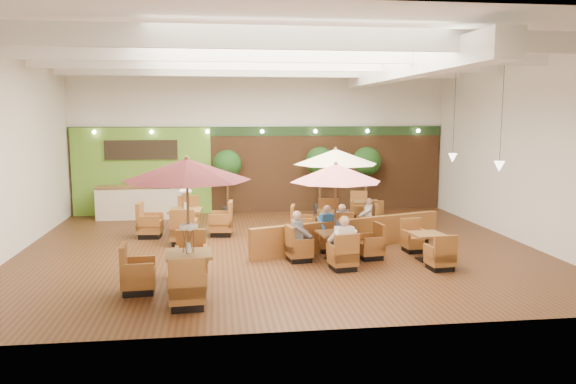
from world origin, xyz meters
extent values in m
plane|color=#381E0F|center=(0.00, 0.00, 0.00)|extent=(14.00, 14.00, 0.00)
cube|color=silver|center=(0.00, 6.00, 2.75)|extent=(14.00, 0.04, 5.50)
cube|color=silver|center=(0.00, -6.00, 2.75)|extent=(14.00, 0.04, 5.50)
cube|color=silver|center=(-7.00, 0.00, 2.75)|extent=(0.04, 12.00, 5.50)
cube|color=silver|center=(7.00, 0.00, 2.75)|extent=(0.04, 12.00, 5.50)
cube|color=white|center=(0.00, 0.00, 5.50)|extent=(14.00, 12.00, 0.04)
cube|color=brown|center=(0.00, 5.94, 1.60)|extent=(13.90, 0.10, 3.20)
cube|color=#1E3819|center=(0.00, 5.93, 3.05)|extent=(13.90, 0.12, 0.35)
cube|color=#629A2C|center=(-4.40, 5.88, 1.60)|extent=(5.00, 0.08, 3.20)
cube|color=black|center=(-4.40, 5.80, 2.40)|extent=(2.60, 0.08, 0.70)
cube|color=white|center=(3.50, 0.00, 4.95)|extent=(0.60, 11.00, 0.60)
cube|color=white|center=(0.00, -4.00, 5.15)|extent=(13.60, 0.12, 0.45)
cube|color=white|center=(0.00, -1.30, 5.15)|extent=(13.60, 0.12, 0.45)
cube|color=white|center=(0.00, 1.30, 5.15)|extent=(13.60, 0.12, 0.45)
cube|color=white|center=(0.00, 4.00, 5.15)|extent=(13.60, 0.12, 0.45)
cylinder|color=black|center=(5.80, -1.00, 3.90)|extent=(0.01, 0.01, 3.20)
cone|color=white|center=(5.80, -1.00, 2.30)|extent=(0.28, 0.28, 0.28)
cylinder|color=black|center=(5.80, 2.00, 3.90)|extent=(0.01, 0.01, 3.20)
cone|color=white|center=(5.80, 2.00, 2.30)|extent=(0.28, 0.28, 0.28)
sphere|color=#FFEAC6|center=(-6.00, 5.70, 3.05)|extent=(0.14, 0.14, 0.14)
sphere|color=#FFEAC6|center=(-4.00, 5.70, 3.05)|extent=(0.14, 0.14, 0.14)
sphere|color=#FFEAC6|center=(-2.00, 5.70, 3.05)|extent=(0.14, 0.14, 0.14)
sphere|color=#FFEAC6|center=(0.00, 5.70, 3.05)|extent=(0.14, 0.14, 0.14)
sphere|color=#FFEAC6|center=(2.00, 5.70, 3.05)|extent=(0.14, 0.14, 0.14)
sphere|color=#FFEAC6|center=(4.00, 5.70, 3.05)|extent=(0.14, 0.14, 0.14)
sphere|color=#FFEAC6|center=(6.00, 5.70, 3.05)|extent=(0.14, 0.14, 0.14)
cube|color=beige|center=(-4.40, 5.10, 0.55)|extent=(3.00, 0.70, 1.10)
cube|color=brown|center=(-4.40, 5.10, 1.15)|extent=(3.00, 0.75, 0.06)
cube|color=brown|center=(1.92, -0.30, 0.41)|extent=(5.70, 2.16, 0.83)
cube|color=brown|center=(-2.30, -3.53, 0.79)|extent=(1.00, 1.00, 0.07)
cylinder|color=black|center=(-2.30, -3.53, 0.41)|extent=(0.11, 0.11, 0.73)
cube|color=black|center=(-2.30, -3.53, 0.02)|extent=(0.53, 0.53, 0.04)
cube|color=brown|center=(-2.30, -4.57, 0.33)|extent=(0.73, 0.73, 0.35)
cube|color=brown|center=(-2.32, -4.86, 0.66)|extent=(0.69, 0.16, 0.77)
cube|color=brown|center=(-2.61, -4.59, 0.55)|extent=(0.13, 0.61, 0.31)
cube|color=brown|center=(-1.98, -4.55, 0.55)|extent=(0.13, 0.61, 0.31)
cube|color=black|center=(-2.30, -4.57, 0.08)|extent=(0.65, 0.65, 0.15)
cube|color=brown|center=(-2.30, -2.48, 0.33)|extent=(0.73, 0.73, 0.35)
cube|color=brown|center=(-2.28, -2.20, 0.66)|extent=(0.69, 0.16, 0.77)
cube|color=brown|center=(-1.98, -2.46, 0.55)|extent=(0.13, 0.61, 0.31)
cube|color=brown|center=(-2.61, -2.50, 0.55)|extent=(0.13, 0.61, 0.31)
cube|color=black|center=(-2.30, -2.48, 0.08)|extent=(0.65, 0.65, 0.15)
cube|color=brown|center=(-3.34, -3.53, 0.33)|extent=(0.73, 0.73, 0.35)
cube|color=brown|center=(-3.06, -3.55, 0.66)|extent=(0.16, 0.69, 0.77)
cube|color=brown|center=(-3.36, -3.21, 0.55)|extent=(0.61, 0.13, 0.31)
cube|color=brown|center=(-3.32, -3.84, 0.55)|extent=(0.61, 0.13, 0.31)
cube|color=black|center=(-3.34, -3.53, 0.08)|extent=(0.65, 0.65, 0.15)
cylinder|color=brown|center=(-2.30, -3.53, 1.37)|extent=(0.06, 0.06, 2.75)
cone|color=#4E1619|center=(-2.30, -3.53, 2.57)|extent=(2.64, 2.64, 0.45)
sphere|color=brown|center=(-2.30, -3.53, 2.80)|extent=(0.10, 0.10, 0.10)
cylinder|color=silver|center=(-2.30, -3.53, 0.93)|extent=(0.10, 0.10, 0.22)
cube|color=brown|center=(1.26, -1.43, 0.70)|extent=(0.93, 0.93, 0.06)
cylinder|color=black|center=(1.26, -1.43, 0.36)|extent=(0.10, 0.10, 0.64)
cube|color=black|center=(1.26, -1.43, 0.02)|extent=(0.49, 0.49, 0.04)
cube|color=brown|center=(1.26, -2.35, 0.29)|extent=(0.68, 0.68, 0.31)
cube|color=brown|center=(1.22, -2.60, 0.58)|extent=(0.61, 0.18, 0.68)
cube|color=brown|center=(0.98, -2.39, 0.48)|extent=(0.15, 0.54, 0.27)
cube|color=brown|center=(1.53, -2.31, 0.48)|extent=(0.15, 0.54, 0.27)
cube|color=black|center=(1.26, -2.35, 0.07)|extent=(0.60, 0.60, 0.14)
cube|color=brown|center=(1.26, -0.51, 0.29)|extent=(0.68, 0.68, 0.31)
cube|color=brown|center=(1.29, -0.27, 0.58)|extent=(0.61, 0.18, 0.68)
cube|color=brown|center=(1.53, -0.47, 0.48)|extent=(0.15, 0.54, 0.27)
cube|color=brown|center=(0.98, -0.56, 0.48)|extent=(0.15, 0.54, 0.27)
cube|color=black|center=(1.26, -0.51, 0.07)|extent=(0.60, 0.60, 0.14)
cube|color=brown|center=(0.34, -1.43, 0.29)|extent=(0.68, 0.68, 0.31)
cube|color=brown|center=(0.59, -1.47, 0.58)|extent=(0.18, 0.61, 0.68)
cube|color=brown|center=(0.30, -1.15, 0.48)|extent=(0.54, 0.15, 0.27)
cube|color=brown|center=(0.38, -1.71, 0.48)|extent=(0.54, 0.15, 0.27)
cube|color=black|center=(0.34, -1.43, 0.07)|extent=(0.60, 0.60, 0.14)
cube|color=brown|center=(2.17, -1.43, 0.29)|extent=(0.68, 0.68, 0.31)
cube|color=brown|center=(1.92, -1.39, 0.58)|extent=(0.18, 0.61, 0.68)
cube|color=brown|center=(2.21, -1.71, 0.48)|extent=(0.54, 0.15, 0.27)
cube|color=brown|center=(2.13, -1.15, 0.48)|extent=(0.54, 0.15, 0.27)
cube|color=black|center=(2.17, -1.43, 0.07)|extent=(0.60, 0.60, 0.14)
cylinder|color=brown|center=(1.26, -1.43, 1.21)|extent=(0.06, 0.06, 2.41)
cone|color=#D8686E|center=(1.26, -1.43, 2.23)|extent=(2.32, 2.32, 0.45)
sphere|color=brown|center=(1.26, -1.43, 2.46)|extent=(0.10, 0.10, 0.10)
cube|color=brown|center=(1.80, 1.15, 0.75)|extent=(1.06, 1.06, 0.06)
cylinder|color=black|center=(1.80, 1.15, 0.39)|extent=(0.10, 0.10, 0.69)
cube|color=black|center=(1.80, 1.15, 0.02)|extent=(0.56, 0.56, 0.04)
cube|color=brown|center=(1.80, 0.16, 0.31)|extent=(0.77, 0.77, 0.34)
cube|color=brown|center=(1.86, -0.11, 0.63)|extent=(0.66, 0.24, 0.73)
cube|color=brown|center=(1.50, 0.22, 0.52)|extent=(0.20, 0.58, 0.29)
cube|color=brown|center=(2.10, 0.09, 0.52)|extent=(0.20, 0.58, 0.29)
cube|color=black|center=(1.80, 0.16, 0.07)|extent=(0.69, 0.69, 0.15)
cube|color=brown|center=(1.80, 2.15, 0.31)|extent=(0.77, 0.77, 0.34)
cube|color=brown|center=(1.74, 2.41, 0.63)|extent=(0.66, 0.24, 0.73)
cube|color=brown|center=(2.10, 2.08, 0.52)|extent=(0.20, 0.58, 0.29)
cube|color=brown|center=(1.50, 2.21, 0.52)|extent=(0.20, 0.58, 0.29)
cube|color=black|center=(1.80, 2.15, 0.07)|extent=(0.69, 0.69, 0.15)
cube|color=brown|center=(0.80, 1.15, 0.31)|extent=(0.77, 0.77, 0.34)
cube|color=brown|center=(1.07, 1.21, 0.63)|extent=(0.24, 0.66, 0.73)
cube|color=brown|center=(0.87, 1.45, 0.52)|extent=(0.58, 0.20, 0.29)
cube|color=brown|center=(0.74, 0.86, 0.52)|extent=(0.58, 0.20, 0.29)
cube|color=black|center=(0.80, 1.15, 0.07)|extent=(0.69, 0.69, 0.15)
cube|color=brown|center=(2.79, 1.15, 0.31)|extent=(0.77, 0.77, 0.34)
cube|color=brown|center=(2.53, 1.09, 0.63)|extent=(0.24, 0.66, 0.73)
cube|color=brown|center=(2.73, 0.86, 0.52)|extent=(0.58, 0.20, 0.29)
cube|color=brown|center=(2.86, 1.45, 0.52)|extent=(0.58, 0.20, 0.29)
cube|color=black|center=(2.79, 1.15, 0.07)|extent=(0.69, 0.69, 0.15)
cylinder|color=brown|center=(1.80, 1.15, 1.31)|extent=(0.06, 0.06, 2.62)
cone|color=beige|center=(1.80, 1.15, 2.44)|extent=(2.52, 2.52, 0.45)
sphere|color=brown|center=(1.80, 1.15, 2.67)|extent=(0.10, 0.10, 0.10)
cube|color=brown|center=(-2.65, 1.84, 0.80)|extent=(1.03, 1.03, 0.07)
cylinder|color=black|center=(-2.65, 1.84, 0.41)|extent=(0.11, 0.11, 0.74)
cube|color=black|center=(-2.65, 1.84, 0.02)|extent=(0.55, 0.55, 0.04)
cube|color=brown|center=(-2.65, 0.78, 0.34)|extent=(0.75, 0.75, 0.36)
cube|color=brown|center=(-2.62, 0.49, 0.67)|extent=(0.70, 0.18, 0.78)
cube|color=brown|center=(-2.97, 0.81, 0.56)|extent=(0.15, 0.62, 0.31)
cube|color=brown|center=(-2.32, 0.75, 0.56)|extent=(0.15, 0.62, 0.31)
cube|color=black|center=(-2.65, 0.78, 0.08)|extent=(0.67, 0.67, 0.16)
cube|color=brown|center=(-2.65, 2.90, 0.34)|extent=(0.75, 0.75, 0.36)
cube|color=brown|center=(-2.67, 3.19, 0.67)|extent=(0.70, 0.18, 0.78)
cube|color=brown|center=(-2.32, 2.87, 0.56)|extent=(0.15, 0.62, 0.31)
cube|color=brown|center=(-2.97, 2.93, 0.56)|extent=(0.15, 0.62, 0.31)
cube|color=black|center=(-2.65, 2.90, 0.08)|extent=(0.67, 0.67, 0.16)
cube|color=brown|center=(-3.71, 1.84, 0.34)|extent=(0.75, 0.75, 0.36)
cube|color=brown|center=(-3.42, 1.87, 0.67)|extent=(0.18, 0.70, 0.78)
cube|color=brown|center=(-3.68, 2.16, 0.56)|extent=(0.62, 0.15, 0.31)
cube|color=brown|center=(-3.74, 1.52, 0.56)|extent=(0.62, 0.15, 0.31)
cube|color=black|center=(-3.71, 1.84, 0.08)|extent=(0.67, 0.67, 0.16)
cube|color=brown|center=(-1.58, 1.84, 0.34)|extent=(0.75, 0.75, 0.36)
cube|color=brown|center=(-1.87, 1.81, 0.67)|extent=(0.18, 0.70, 0.78)
cube|color=brown|center=(-1.61, 1.52, 0.56)|extent=(0.62, 0.15, 0.31)
cube|color=brown|center=(-1.55, 2.16, 0.56)|extent=(0.62, 0.15, 0.31)
cube|color=black|center=(-1.58, 1.84, 0.08)|extent=(0.67, 0.67, 0.16)
cylinder|color=silver|center=(-2.65, 1.84, 0.95)|extent=(0.10, 0.10, 0.22)
cube|color=brown|center=(3.56, -1.75, 0.67)|extent=(0.86, 0.86, 0.06)
cylinder|color=black|center=(3.56, -1.75, 0.34)|extent=(0.09, 0.09, 0.61)
cube|color=black|center=(3.56, -1.75, 0.02)|extent=(0.45, 0.45, 0.04)
cube|color=brown|center=(3.56, -2.64, 0.28)|extent=(0.63, 0.63, 0.30)
cube|color=brown|center=(3.53, -2.88, 0.56)|extent=(0.58, 0.14, 0.65)
cube|color=brown|center=(3.29, -2.66, 0.47)|extent=(0.12, 0.52, 0.26)
cube|color=brown|center=(3.83, -2.61, 0.47)|extent=(0.12, 0.52, 0.26)
cube|color=black|center=(3.56, -2.64, 0.07)|extent=(0.56, 0.56, 0.13)
cube|color=brown|center=(3.56, -0.87, 0.28)|extent=(0.63, 0.63, 0.30)
cube|color=brown|center=(3.58, -0.62, 0.56)|extent=(0.58, 0.14, 0.65)
cube|color=brown|center=(3.83, -0.84, 0.47)|extent=(0.12, 0.52, 0.26)
cube|color=brown|center=(3.29, -0.89, 0.47)|extent=(0.12, 0.52, 0.26)
cube|color=black|center=(3.56, -0.87, 0.07)|extent=(0.56, 0.56, 0.13)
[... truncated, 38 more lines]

